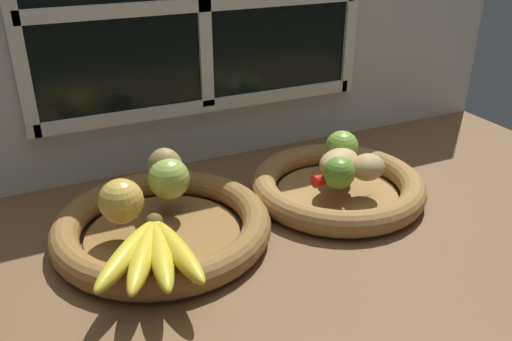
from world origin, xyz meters
TOP-DOWN VIEW (x-y plane):
  - ground_plane at (0.00, 0.00)cm, footprint 140.00×90.00cm
  - back_wall at (0.00, 29.77)cm, footprint 140.00×4.60cm
  - fruit_bowl_left at (-16.72, 3.61)cm, footprint 33.80×33.80cm
  - fruit_bowl_right at (15.25, 3.61)cm, footprint 30.85×30.85cm
  - apple_golden_left at (-22.44, 3.94)cm, footprint 6.68×6.68cm
  - apple_green_back at (-13.98, 8.05)cm, footprint 6.68×6.68cm
  - pear_brown at (-13.89, 10.25)cm, footprint 8.06×7.92cm
  - banana_bunch_front at (-21.15, -8.06)cm, footprint 14.69×17.77cm
  - potato_small at (18.68, 0.18)cm, footprint 7.63×7.13cm
  - potato_large at (15.25, 3.61)cm, footprint 9.91×8.63cm
  - lime_near at (12.48, -0.55)cm, footprint 5.39×5.39cm
  - lime_far at (18.48, 7.77)cm, footprint 6.01×6.01cm
  - chili_pepper at (15.55, 1.35)cm, footprint 13.81×2.89cm

SIDE VIEW (x-z plane):
  - ground_plane at x=0.00cm, z-range -3.00..0.00cm
  - fruit_bowl_left at x=-16.72cm, z-range -0.18..4.29cm
  - fruit_bowl_right at x=15.25cm, z-range -0.17..4.29cm
  - chili_pepper at x=15.55cm, z-range 4.46..6.66cm
  - banana_bunch_front at x=-21.15cm, z-range 4.46..7.37cm
  - potato_small at x=18.68cm, z-range 4.46..8.97cm
  - potato_large at x=15.25cm, z-range 4.46..9.01cm
  - lime_near at x=12.48cm, z-range 4.46..9.85cm
  - lime_far at x=18.48cm, z-range 4.46..10.47cm
  - apple_green_back at x=-13.98cm, z-range 4.46..11.14cm
  - apple_golden_left at x=-22.44cm, z-range 4.46..11.15cm
  - pear_brown at x=-13.89cm, z-range 4.46..12.09cm
  - back_wall at x=0.00cm, z-range 0.38..55.38cm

